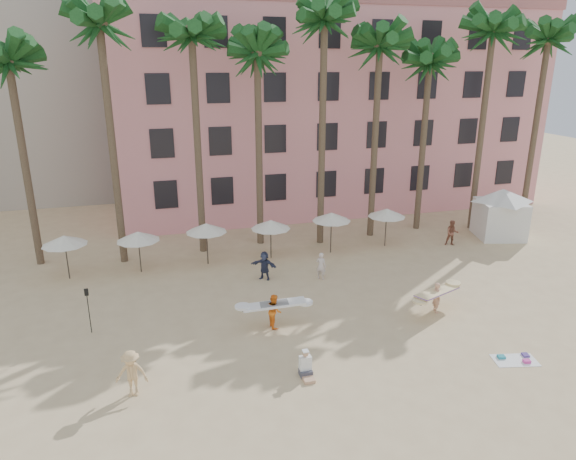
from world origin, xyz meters
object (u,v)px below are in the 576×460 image
(carrier_white, at_px, (274,309))
(carrier_yellow, at_px, (437,295))
(pink_hotel, at_px, (322,109))
(cabana, at_px, (501,209))

(carrier_white, bearing_deg, carrier_yellow, -5.21)
(carrier_yellow, height_order, carrier_white, carrier_white)
(pink_hotel, distance_m, carrier_white, 25.35)
(pink_hotel, distance_m, carrier_yellow, 24.07)
(cabana, xyz_separation_m, carrier_white, (-18.62, -8.34, -1.18))
(cabana, bearing_deg, carrier_yellow, -139.04)
(cabana, relative_size, carrier_yellow, 1.82)
(pink_hotel, bearing_deg, carrier_white, -114.26)
(pink_hotel, bearing_deg, cabana, -58.10)
(pink_hotel, height_order, carrier_white, pink_hotel)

